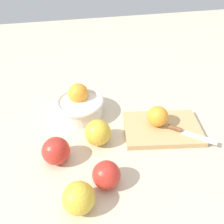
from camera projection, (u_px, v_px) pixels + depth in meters
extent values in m
plane|color=beige|center=(130.00, 137.00, 0.77)|extent=(2.40, 2.40, 0.00)
cylinder|color=white|center=(80.00, 108.00, 0.85)|extent=(0.16, 0.16, 0.06)
torus|color=white|center=(79.00, 102.00, 0.83)|extent=(0.17, 0.17, 0.02)
sphere|color=orange|center=(78.00, 94.00, 0.84)|extent=(0.07, 0.07, 0.07)
cube|color=tan|center=(162.00, 128.00, 0.79)|extent=(0.27, 0.20, 0.02)
sphere|color=orange|center=(158.00, 116.00, 0.77)|extent=(0.07, 0.07, 0.07)
cube|color=silver|center=(199.00, 137.00, 0.75)|extent=(0.10, 0.09, 0.00)
cylinder|color=brown|center=(175.00, 128.00, 0.77)|extent=(0.04, 0.04, 0.01)
sphere|color=red|center=(56.00, 151.00, 0.68)|extent=(0.08, 0.08, 0.08)
sphere|color=gold|center=(79.00, 198.00, 0.56)|extent=(0.08, 0.08, 0.08)
sphere|color=gold|center=(98.00, 133.00, 0.73)|extent=(0.08, 0.08, 0.08)
sphere|color=red|center=(106.00, 175.00, 0.62)|extent=(0.07, 0.07, 0.07)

